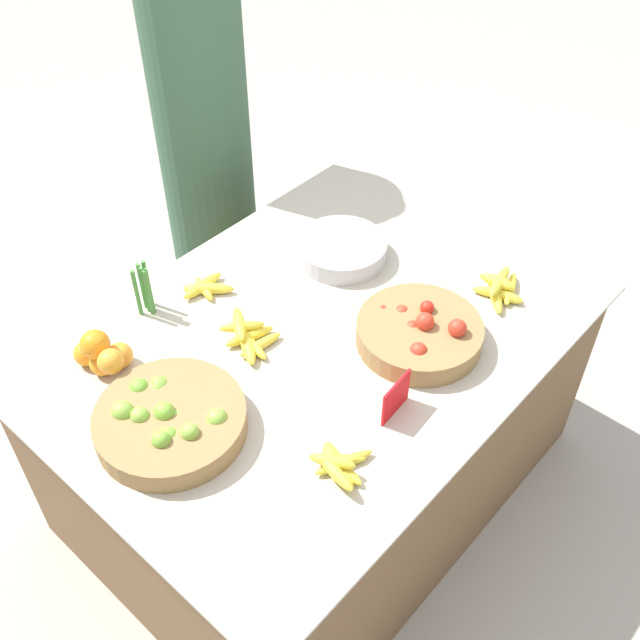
{
  "coord_description": "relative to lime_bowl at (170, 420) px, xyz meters",
  "views": [
    {
      "loc": [
        -1.13,
        -1.01,
        2.19
      ],
      "look_at": [
        0.0,
        0.0,
        0.76
      ],
      "focal_mm": 42.0,
      "sensor_mm": 36.0,
      "label": 1
    }
  ],
  "objects": [
    {
      "name": "ground_plane",
      "position": [
        0.5,
        -0.05,
        -0.74
      ],
      "size": [
        12.0,
        12.0,
        0.0
      ],
      "primitive_type": "plane",
      "color": "#ADA599"
    },
    {
      "name": "market_table",
      "position": [
        0.5,
        -0.05,
        -0.39
      ],
      "size": [
        1.54,
        1.11,
        0.71
      ],
      "color": "brown",
      "rests_on": "ground_plane"
    },
    {
      "name": "lime_bowl",
      "position": [
        0.0,
        0.0,
        0.0
      ],
      "size": [
        0.38,
        0.38,
        0.09
      ],
      "color": "olive",
      "rests_on": "market_table"
    },
    {
      "name": "tomato_basket",
      "position": [
        0.66,
        -0.27,
        0.0
      ],
      "size": [
        0.35,
        0.35,
        0.11
      ],
      "color": "olive",
      "rests_on": "market_table"
    },
    {
      "name": "orange_pile",
      "position": [
        0.01,
        0.29,
        0.02
      ],
      "size": [
        0.13,
        0.19,
        0.13
      ],
      "color": "orange",
      "rests_on": "market_table"
    },
    {
      "name": "metal_bowl",
      "position": [
        0.8,
        0.13,
        -0.0
      ],
      "size": [
        0.29,
        0.29,
        0.06
      ],
      "color": "#B7B7BF",
      "rests_on": "market_table"
    },
    {
      "name": "price_sign",
      "position": [
        0.41,
        -0.38,
        0.02
      ],
      "size": [
        0.12,
        0.02,
        0.11
      ],
      "rotation": [
        0.0,
        0.0,
        0.08
      ],
      "color": "red",
      "rests_on": "market_table"
    },
    {
      "name": "veg_bundle",
      "position": [
        0.24,
        0.39,
        0.05
      ],
      "size": [
        0.06,
        0.05,
        0.16
      ],
      "color": "#428438",
      "rests_on": "market_table"
    },
    {
      "name": "banana_bunch_middle_left",
      "position": [
        0.34,
        0.07,
        -0.01
      ],
      "size": [
        0.16,
        0.2,
        0.06
      ],
      "color": "yellow",
      "rests_on": "market_table"
    },
    {
      "name": "banana_bunch_front_center",
      "position": [
        0.18,
        -0.39,
        -0.01
      ],
      "size": [
        0.15,
        0.16,
        0.06
      ],
      "color": "yellow",
      "rests_on": "market_table"
    },
    {
      "name": "banana_bunch_front_left",
      "position": [
        0.98,
        -0.34,
        -0.01
      ],
      "size": [
        0.2,
        0.15,
        0.06
      ],
      "color": "yellow",
      "rests_on": "market_table"
    },
    {
      "name": "banana_bunch_middle_right",
      "position": [
        0.41,
        0.33,
        -0.02
      ],
      "size": [
        0.15,
        0.14,
        0.03
      ],
      "color": "yellow",
      "rests_on": "market_table"
    },
    {
      "name": "vendor_person",
      "position": [
        0.91,
        0.89,
        0.05
      ],
      "size": [
        0.34,
        0.34,
        1.71
      ],
      "color": "#385B42",
      "rests_on": "ground_plane"
    }
  ]
}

